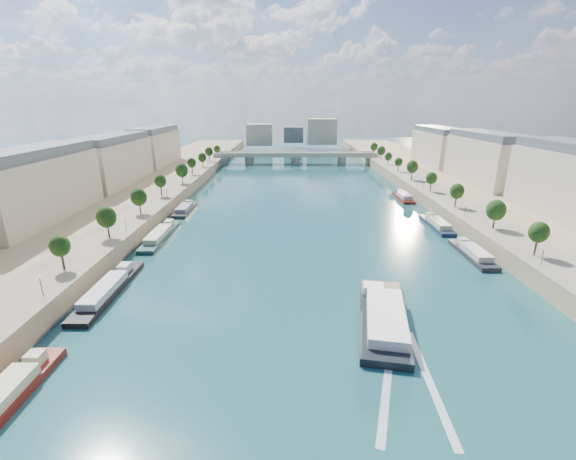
{
  "coord_description": "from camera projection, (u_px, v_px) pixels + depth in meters",
  "views": [
    {
      "loc": [
        -5.62,
        -36.11,
        40.39
      ],
      "look_at": [
        -5.46,
        70.74,
        5.0
      ],
      "focal_mm": 24.0,
      "sensor_mm": 36.0,
      "label": 1
    }
  ],
  "objects": [
    {
      "name": "ground",
      "position": [
        303.0,
        218.0,
        141.91
      ],
      "size": [
        700.0,
        700.0,
        0.0
      ],
      "primitive_type": "plane",
      "color": "#0D353B",
      "rests_on": "ground"
    },
    {
      "name": "quay_left",
      "position": [
        107.0,
        211.0,
        141.02
      ],
      "size": [
        44.0,
        520.0,
        5.0
      ],
      "primitive_type": "cube",
      "color": "#9E8460",
      "rests_on": "ground"
    },
    {
      "name": "quay_right",
      "position": [
        499.0,
        211.0,
        141.22
      ],
      "size": [
        44.0,
        520.0,
        5.0
      ],
      "primitive_type": "cube",
      "color": "#9E8460",
      "rests_on": "ground"
    },
    {
      "name": "pave_left",
      "position": [
        147.0,
        205.0,
        140.24
      ],
      "size": [
        14.0,
        520.0,
        0.1
      ],
      "primitive_type": "cube",
      "color": "gray",
      "rests_on": "quay_left"
    },
    {
      "name": "pave_right",
      "position": [
        459.0,
        205.0,
        140.4
      ],
      "size": [
        14.0,
        520.0,
        0.1
      ],
      "primitive_type": "cube",
      "color": "gray",
      "rests_on": "quay_right"
    },
    {
      "name": "trees_left",
      "position": [
        152.0,
        189.0,
        140.44
      ],
      "size": [
        4.8,
        268.8,
        8.26
      ],
      "color": "#382B1E",
      "rests_on": "ground"
    },
    {
      "name": "trees_right",
      "position": [
        445.0,
        184.0,
        148.18
      ],
      "size": [
        4.8,
        268.8,
        8.26
      ],
      "color": "#382B1E",
      "rests_on": "ground"
    },
    {
      "name": "lamps_left",
      "position": [
        149.0,
        204.0,
        129.9
      ],
      "size": [
        0.36,
        200.36,
        4.28
      ],
      "color": "black",
      "rests_on": "ground"
    },
    {
      "name": "lamps_right",
      "position": [
        442.0,
        194.0,
        144.28
      ],
      "size": [
        0.36,
        200.36,
        4.28
      ],
      "color": "black",
      "rests_on": "ground"
    },
    {
      "name": "buildings_left",
      "position": [
        81.0,
        168.0,
        148.01
      ],
      "size": [
        16.0,
        226.0,
        23.2
      ],
      "color": "#BEAB92",
      "rests_on": "ground"
    },
    {
      "name": "buildings_right",
      "position": [
        522.0,
        168.0,
        148.24
      ],
      "size": [
        16.0,
        226.0,
        23.2
      ],
      "color": "#BEAB92",
      "rests_on": "ground"
    },
    {
      "name": "skyline",
      "position": [
        297.0,
        133.0,
        345.69
      ],
      "size": [
        79.0,
        42.0,
        22.0
      ],
      "color": "#BEAB92",
      "rests_on": "ground"
    },
    {
      "name": "bridge",
      "position": [
        296.0,
        156.0,
        266.33
      ],
      "size": [
        112.0,
        12.0,
        8.15
      ],
      "color": "#C1B79E",
      "rests_on": "ground"
    },
    {
      "name": "tour_barge",
      "position": [
        383.0,
        317.0,
        74.2
      ],
      "size": [
        13.8,
        30.68,
        4.02
      ],
      "rotation": [
        0.0,
        0.0,
        -0.19
      ],
      "color": "black",
      "rests_on": "ground"
    },
    {
      "name": "wake",
      "position": [
        408.0,
        380.0,
        58.84
      ],
      "size": [
        12.35,
        26.02,
        0.04
      ],
      "color": "silver",
      "rests_on": "ground"
    },
    {
      "name": "moored_barges_left",
      "position": [
        114.0,
        284.0,
        88.27
      ],
      "size": [
        5.0,
        152.72,
        3.6
      ],
      "color": "#181A35",
      "rests_on": "ground"
    },
    {
      "name": "moored_barges_right",
      "position": [
        472.0,
        253.0,
        106.45
      ],
      "size": [
        5.0,
        163.18,
        3.6
      ],
      "color": "black",
      "rests_on": "ground"
    }
  ]
}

